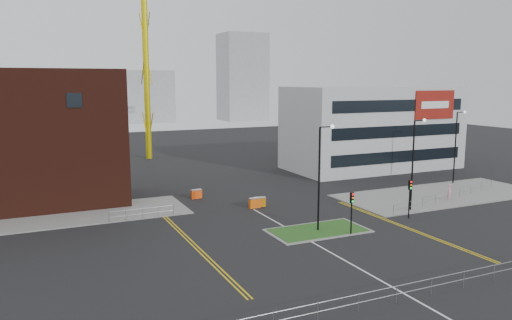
{
  "coord_description": "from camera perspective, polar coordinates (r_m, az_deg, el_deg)",
  "views": [
    {
      "loc": [
        -20.19,
        -27.48,
        12.81
      ],
      "look_at": [
        0.36,
        17.23,
        5.0
      ],
      "focal_mm": 35.0,
      "sensor_mm": 36.0,
      "label": 1
    }
  ],
  "objects": [
    {
      "name": "grass_island",
      "position": [
        43.75,
        7.09,
        -8.0
      ],
      "size": [
        8.0,
        4.0,
        0.12
      ],
      "primitive_type": "cube",
      "color": "#27511B",
      "rests_on": "ground"
    },
    {
      "name": "pavement_left",
      "position": [
        51.1,
        -23.79,
        -6.22
      ],
      "size": [
        28.0,
        8.0,
        0.12
      ],
      "primitive_type": "cube",
      "color": "slate",
      "rests_on": "ground"
    },
    {
      "name": "island_kerb",
      "position": [
        43.75,
        7.09,
        -8.02
      ],
      "size": [
        8.6,
        4.6,
        0.08
      ],
      "primitive_type": "cube",
      "color": "slate",
      "rests_on": "ground"
    },
    {
      "name": "tower_crane",
      "position": [
        86.22,
        -8.61,
        17.41
      ],
      "size": [
        52.77,
        6.99,
        36.92
      ],
      "color": "#D7C20C",
      "rests_on": "ground"
    },
    {
      "name": "streetlamp_island",
      "position": [
        42.61,
        7.48,
        -1.06
      ],
      "size": [
        1.46,
        0.36,
        9.18
      ],
      "color": "black",
      "rests_on": "ground"
    },
    {
      "name": "skyline_b",
      "position": [
        160.42,
        -13.93,
        7.04
      ],
      "size": [
        24.0,
        12.0,
        16.0
      ],
      "primitive_type": "cube",
      "color": "gray",
      "rests_on": "ground"
    },
    {
      "name": "office_block",
      "position": [
        75.6,
        13.14,
        3.62
      ],
      "size": [
        25.0,
        12.2,
        12.0
      ],
      "color": "silver",
      "rests_on": "ground"
    },
    {
      "name": "railing_front",
      "position": [
        31.84,
        17.64,
        -13.62
      ],
      "size": [
        24.05,
        0.05,
        1.1
      ],
      "color": "gray",
      "rests_on": "ground"
    },
    {
      "name": "streetlamp_right_near",
      "position": [
        51.42,
        17.68,
        0.32
      ],
      "size": [
        1.46,
        0.36,
        9.18
      ],
      "color": "black",
      "rests_on": "ground"
    },
    {
      "name": "skyline_c",
      "position": [
        165.83,
        -1.56,
        9.43
      ],
      "size": [
        14.0,
        12.0,
        28.0
      ],
      "primitive_type": "cube",
      "color": "gray",
      "rests_on": "ground"
    },
    {
      "name": "railing_right",
      "position": [
        57.62,
        21.1,
        -3.65
      ],
      "size": [
        19.05,
        5.05,
        1.1
      ],
      "color": "gray",
      "rests_on": "ground"
    },
    {
      "name": "traffic_light_island",
      "position": [
        42.54,
        10.9,
        -5.08
      ],
      "size": [
        0.28,
        0.33,
        3.65
      ],
      "color": "black",
      "rests_on": "ground"
    },
    {
      "name": "yellow_right_a",
      "position": [
        46.55,
        16.35,
        -7.32
      ],
      "size": [
        0.12,
        20.0,
        0.01
      ],
      "primitive_type": "cube",
      "color": "gold",
      "rests_on": "ground"
    },
    {
      "name": "yellow_right_b",
      "position": [
        46.74,
        16.63,
        -7.27
      ],
      "size": [
        0.12,
        20.0,
        0.01
      ],
      "primitive_type": "cube",
      "color": "gold",
      "rests_on": "ground"
    },
    {
      "name": "barrier_mid",
      "position": [
        50.98,
        -0.11,
        -4.87
      ],
      "size": [
        1.29,
        0.52,
        1.06
      ],
      "color": "#EF5D0D",
      "rests_on": "ground"
    },
    {
      "name": "yellow_left_a",
      "position": [
        41.16,
        -7.75,
        -9.19
      ],
      "size": [
        0.12,
        24.0,
        0.01
      ],
      "primitive_type": "cube",
      "color": "gold",
      "rests_on": "ground"
    },
    {
      "name": "pedestrian",
      "position": [
        57.52,
        21.23,
        -3.49
      ],
      "size": [
        0.84,
        0.79,
        1.93
      ],
      "primitive_type": "imported",
      "rotation": [
        0.0,
        0.0,
        0.65
      ],
      "color": "pink",
      "rests_on": "ground"
    },
    {
      "name": "barrier_left",
      "position": [
        55.41,
        -6.82,
        -3.83
      ],
      "size": [
        1.24,
        0.57,
        1.01
      ],
      "color": "#F84D0D",
      "rests_on": "ground"
    },
    {
      "name": "streetlamp_right_far",
      "position": [
        66.83,
        21.98,
        2.01
      ],
      "size": [
        1.46,
        0.36,
        9.18
      ],
      "color": "black",
      "rests_on": "ground"
    },
    {
      "name": "traffic_light_right",
      "position": [
        48.98,
        17.18,
        -3.46
      ],
      "size": [
        0.28,
        0.33,
        3.65
      ],
      "color": "black",
      "rests_on": "ground"
    },
    {
      "name": "barrier_right",
      "position": [
        51.53,
        0.45,
        -4.76
      ],
      "size": [
        1.24,
        0.69,
        0.99
      ],
      "color": "orange",
      "rests_on": "ground"
    },
    {
      "name": "skyline_d",
      "position": [
        168.06,
        -20.63,
        6.13
      ],
      "size": [
        30.0,
        12.0,
        12.0
      ],
      "primitive_type": "cube",
      "color": "gray",
      "rests_on": "ground"
    },
    {
      "name": "centre_line",
      "position": [
        37.96,
        9.32,
        -10.82
      ],
      "size": [
        0.15,
        30.0,
        0.01
      ],
      "primitive_type": "cube",
      "color": "silver",
      "rests_on": "ground"
    },
    {
      "name": "yellow_left_b",
      "position": [
        41.24,
        -7.35,
        -9.15
      ],
      "size": [
        0.12,
        24.0,
        0.01
      ],
      "primitive_type": "cube",
      "color": "gold",
      "rests_on": "ground"
    },
    {
      "name": "pavement_right",
      "position": [
        60.53,
        20.36,
        -3.71
      ],
      "size": [
        24.0,
        10.0,
        0.12
      ],
      "primitive_type": "cube",
      "color": "slate",
      "rests_on": "ground"
    },
    {
      "name": "ground",
      "position": [
        36.43,
        11.11,
        -11.75
      ],
      "size": [
        200.0,
        200.0,
        0.0
      ],
      "primitive_type": "plane",
      "color": "black",
      "rests_on": "ground"
    },
    {
      "name": "railing_left",
      "position": [
        47.94,
        -12.89,
        -5.79
      ],
      "size": [
        6.05,
        0.05,
        1.1
      ],
      "color": "gray",
      "rests_on": "ground"
    }
  ]
}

